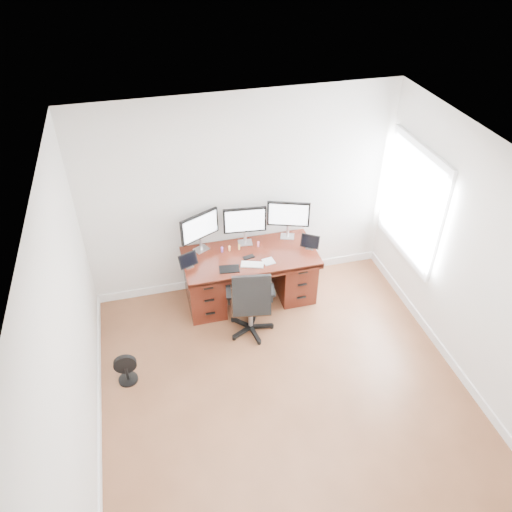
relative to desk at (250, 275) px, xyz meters
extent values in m
plane|color=brown|center=(0.00, -1.83, -0.40)|extent=(4.50, 4.50, 0.00)
cube|color=white|center=(0.00, 0.42, 0.95)|extent=(4.00, 0.10, 2.70)
cube|color=white|center=(2.00, -1.83, 0.95)|extent=(0.10, 4.50, 2.70)
cube|color=white|center=(1.97, -0.33, 1.00)|extent=(0.04, 1.30, 1.50)
cube|color=white|center=(1.95, -0.33, 1.00)|extent=(0.01, 1.15, 1.35)
cube|color=#47170E|center=(0.00, -0.03, 0.32)|extent=(1.70, 0.80, 0.05)
cube|color=#47170E|center=(-0.60, 0.00, -0.05)|extent=(0.45, 0.70, 0.70)
cube|color=#47170E|center=(0.60, 0.00, -0.05)|extent=(0.45, 0.70, 0.70)
cube|color=black|center=(0.00, 0.27, 0.10)|extent=(0.74, 0.03, 0.40)
cylinder|color=black|center=(-0.14, -0.59, -0.36)|extent=(0.62, 0.62, 0.08)
cylinder|color=silver|center=(-0.14, -0.59, -0.13)|extent=(0.06, 0.06, 0.39)
cube|color=#301C0E|center=(-0.14, -0.59, 0.06)|extent=(0.53, 0.51, 0.07)
cube|color=black|center=(-0.17, -0.80, 0.35)|extent=(0.45, 0.12, 0.53)
cube|color=black|center=(-0.39, -0.54, 0.24)|extent=(0.10, 0.24, 0.03)
cube|color=black|center=(0.12, -0.63, 0.24)|extent=(0.10, 0.24, 0.03)
cylinder|color=black|center=(-1.68, -1.02, -0.39)|extent=(0.22, 0.22, 0.03)
cylinder|color=black|center=(-1.68, -1.02, -0.28)|extent=(0.04, 0.04, 0.18)
cylinder|color=black|center=(-1.68, -1.02, -0.15)|extent=(0.26, 0.06, 0.26)
cube|color=silver|center=(-0.58, 0.24, 0.35)|extent=(0.22, 0.21, 0.01)
cylinder|color=silver|center=(-0.58, 0.24, 0.44)|extent=(0.04, 0.04, 0.18)
cube|color=black|center=(-0.58, 0.24, 0.70)|extent=(0.51, 0.28, 0.35)
cube|color=white|center=(-0.57, 0.22, 0.70)|extent=(0.45, 0.23, 0.30)
cube|color=silver|center=(0.00, 0.24, 0.35)|extent=(0.19, 0.16, 0.01)
cylinder|color=silver|center=(0.00, 0.24, 0.44)|extent=(0.04, 0.04, 0.18)
cube|color=black|center=(0.00, 0.24, 0.70)|extent=(0.55, 0.09, 0.35)
cube|color=white|center=(0.00, 0.22, 0.70)|extent=(0.50, 0.05, 0.30)
cube|color=silver|center=(0.58, 0.24, 0.35)|extent=(0.22, 0.19, 0.01)
cylinder|color=silver|center=(0.58, 0.24, 0.44)|extent=(0.04, 0.04, 0.18)
cube|color=black|center=(0.58, 0.24, 0.70)|extent=(0.53, 0.22, 0.35)
cube|color=white|center=(0.57, 0.22, 0.70)|extent=(0.47, 0.17, 0.30)
cube|color=silver|center=(-0.79, -0.08, 0.35)|extent=(0.12, 0.11, 0.01)
cube|color=black|center=(-0.79, -0.08, 0.45)|extent=(0.25, 0.15, 0.17)
cube|color=silver|center=(0.78, -0.08, 0.35)|extent=(0.13, 0.12, 0.01)
cube|color=black|center=(0.78, -0.08, 0.45)|extent=(0.24, 0.19, 0.17)
cube|color=white|center=(-0.02, -0.24, 0.36)|extent=(0.30, 0.20, 0.01)
cube|color=silver|center=(0.19, -0.23, 0.35)|extent=(0.16, 0.16, 0.01)
cube|color=black|center=(-0.32, -0.25, 0.35)|extent=(0.26, 0.19, 0.01)
cube|color=black|center=(-0.03, -0.08, 0.35)|extent=(0.16, 0.10, 0.01)
cylinder|color=#8B50CD|center=(-0.33, 0.12, 0.37)|extent=(0.03, 0.03, 0.05)
sphere|color=#8B50CD|center=(-0.33, 0.12, 0.41)|extent=(0.03, 0.03, 0.03)
cylinder|color=#EB9A54|center=(-0.24, 0.12, 0.37)|extent=(0.03, 0.03, 0.05)
sphere|color=#EB9A54|center=(-0.24, 0.12, 0.41)|extent=(0.03, 0.03, 0.03)
cylinder|color=#DBAD58|center=(-0.11, 0.12, 0.37)|extent=(0.03, 0.03, 0.05)
sphere|color=#DBAD58|center=(-0.11, 0.12, 0.41)|extent=(0.03, 0.03, 0.03)
cylinder|color=pink|center=(0.15, 0.12, 0.37)|extent=(0.03, 0.03, 0.05)
sphere|color=pink|center=(0.15, 0.12, 0.41)|extent=(0.03, 0.03, 0.03)
camera|label=1|loc=(-1.19, -4.95, 4.14)|focal=35.00mm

